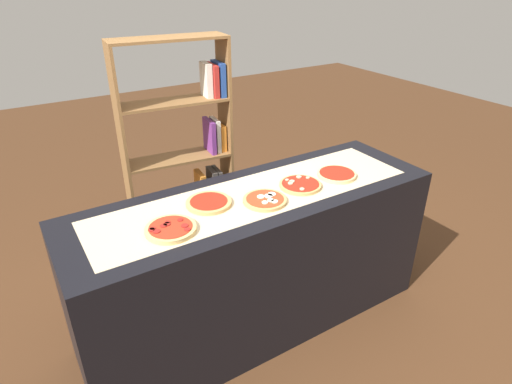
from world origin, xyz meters
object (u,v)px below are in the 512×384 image
(pizza_plain_1, at_px, (209,203))
(bookshelf, at_px, (193,168))
(pizza_mushroom_3, at_px, (300,185))
(pizza_plain_4, at_px, (337,174))
(pizza_pepperoni_0, at_px, (171,229))
(pizza_mozzarella_2, at_px, (265,200))

(pizza_plain_1, bearing_deg, bookshelf, 71.65)
(pizza_plain_1, distance_m, pizza_mushroom_3, 0.55)
(pizza_plain_4, xyz_separation_m, bookshelf, (-0.53, 0.95, -0.20))
(pizza_pepperoni_0, distance_m, pizza_plain_1, 0.30)
(pizza_pepperoni_0, relative_size, pizza_mozzarella_2, 1.04)
(pizza_mozzarella_2, distance_m, pizza_plain_4, 0.54)
(pizza_plain_1, xyz_separation_m, bookshelf, (0.28, 0.86, -0.20))
(pizza_pepperoni_0, height_order, pizza_plain_1, pizza_pepperoni_0)
(pizza_pepperoni_0, xyz_separation_m, bookshelf, (0.55, 0.99, -0.20))
(pizza_plain_4, bearing_deg, pizza_plain_1, 173.34)
(pizza_plain_4, bearing_deg, pizza_mushroom_3, 178.82)
(pizza_plain_4, height_order, bookshelf, bookshelf)
(pizza_pepperoni_0, bearing_deg, bookshelf, 60.83)
(pizza_mozzarella_2, relative_size, pizza_mushroom_3, 0.99)
(pizza_mozzarella_2, height_order, pizza_mushroom_3, pizza_mushroom_3)
(pizza_pepperoni_0, bearing_deg, pizza_mushroom_3, 3.35)
(pizza_mushroom_3, bearing_deg, pizza_plain_4, -1.18)
(pizza_plain_4, bearing_deg, pizza_mozzarella_2, -176.04)
(bookshelf, bearing_deg, pizza_plain_4, -61.08)
(pizza_mozzarella_2, bearing_deg, pizza_plain_4, 3.96)
(pizza_plain_1, height_order, pizza_mushroom_3, pizza_mushroom_3)
(pizza_mushroom_3, distance_m, pizza_plain_4, 0.27)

